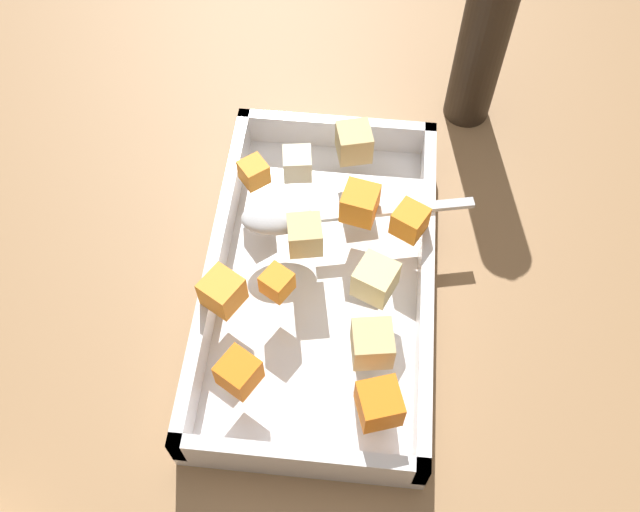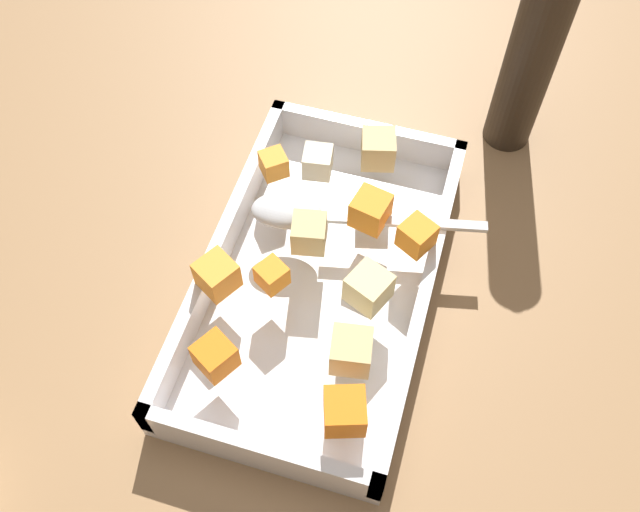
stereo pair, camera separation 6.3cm
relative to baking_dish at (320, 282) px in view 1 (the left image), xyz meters
name	(u,v)px [view 1 (the left image)]	position (x,y,z in m)	size (l,w,h in m)	color
ground_plane	(334,302)	(0.01, 0.02, -0.02)	(4.00, 4.00, 0.00)	#936D47
baking_dish	(320,282)	(0.00, 0.00, 0.00)	(0.37, 0.21, 0.05)	silver
carrot_chunk_near_left	(379,404)	(0.14, 0.06, 0.05)	(0.03, 0.03, 0.03)	orange
carrot_chunk_heap_top	(239,373)	(0.12, -0.05, 0.05)	(0.03, 0.03, 0.03)	orange
carrot_chunk_corner_nw	(360,203)	(-0.06, 0.03, 0.05)	(0.03, 0.03, 0.03)	orange
carrot_chunk_rim_edge	(222,292)	(0.05, -0.08, 0.05)	(0.03, 0.03, 0.03)	orange
carrot_chunk_center	(254,172)	(-0.09, -0.07, 0.05)	(0.02, 0.02, 0.02)	orange
carrot_chunk_mid_left	(277,283)	(0.03, -0.04, 0.05)	(0.02, 0.02, 0.02)	orange
carrot_chunk_corner_se	(410,221)	(-0.04, 0.08, 0.05)	(0.03, 0.03, 0.03)	orange
potato_chunk_far_right	(375,279)	(0.02, 0.05, 0.05)	(0.03, 0.03, 0.03)	#E0CC89
potato_chunk_under_handle	(354,142)	(-0.13, 0.02, 0.05)	(0.03, 0.03, 0.03)	tan
potato_chunk_near_spoon	(305,235)	(-0.02, -0.02, 0.05)	(0.03, 0.03, 0.03)	tan
potato_chunk_front_center	(372,344)	(0.09, 0.05, 0.05)	(0.03, 0.03, 0.03)	tan
potato_chunk_mid_right	(297,164)	(-0.10, -0.03, 0.05)	(0.03, 0.03, 0.03)	beige
serving_spoon	(291,216)	(-0.04, -0.03, 0.05)	(0.07, 0.23, 0.02)	silver
pepper_mill	(484,37)	(-0.26, 0.15, 0.09)	(0.05, 0.05, 0.24)	#2D2319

